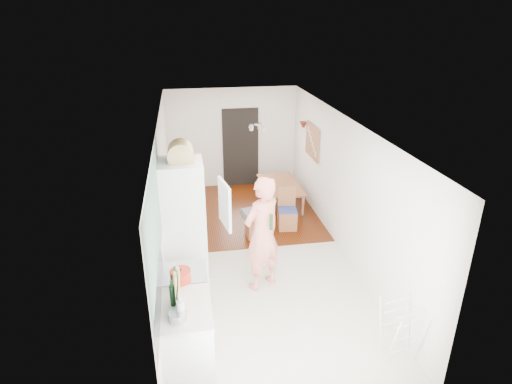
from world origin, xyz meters
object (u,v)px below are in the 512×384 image
object	(u,v)px
dining_table	(281,196)
person	(262,224)
stool	(254,228)
drying_rack	(401,332)
dining_chair	(287,209)

from	to	relation	value
dining_table	person	bearing A→B (deg)	159.84
dining_table	stool	xyz separation A→B (m)	(-0.88, -1.43, -0.02)
person	stool	bearing A→B (deg)	-127.14
dining_table	stool	distance (m)	1.68
stool	person	bearing A→B (deg)	-95.36
person	drying_rack	xyz separation A→B (m)	(1.46, -1.86, -0.72)
person	dining_table	world-z (taller)	person
dining_chair	dining_table	bearing A→B (deg)	89.30
drying_rack	stool	bearing A→B (deg)	100.63
stool	drying_rack	size ratio (longest dim) A/B	0.51
dining_chair	drying_rack	distance (m)	3.78
person	drying_rack	world-z (taller)	person
stool	dining_chair	bearing A→B (deg)	18.89
drying_rack	dining_table	bearing A→B (deg)	85.07
dining_chair	stool	distance (m)	0.80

